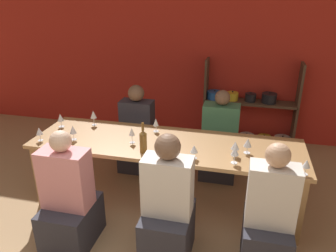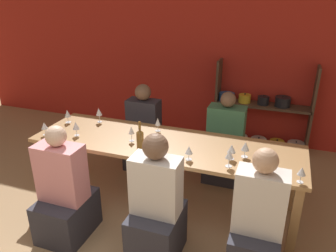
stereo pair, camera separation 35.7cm
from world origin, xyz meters
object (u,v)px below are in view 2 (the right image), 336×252
wine_glass_red_b (158,122)px  wine_glass_red_c (245,147)px  wine_glass_white_b (67,114)px  shelf_unit (259,120)px  person_far_a (225,148)px  wine_glass_white_a (302,172)px  wine_glass_red_d (155,147)px  person_far_b (144,137)px  wine_glass_white_c (229,155)px  person_near_c (65,198)px  wine_glass_empty_a (76,126)px  wine_glass_empty_b (44,126)px  wine_glass_empty_d (131,130)px  dining_table (165,149)px  wine_glass_red_e (232,149)px  wine_glass_red_a (99,112)px  wine_glass_empty_c (189,150)px  person_near_a (256,233)px  person_near_b (157,215)px  wine_bottle_green (140,140)px

wine_glass_red_b → wine_glass_red_c: size_ratio=1.00×
wine_glass_white_b → shelf_unit: bearing=39.0°
person_far_a → wine_glass_white_a: bearing=125.9°
wine_glass_red_d → person_far_b: (-0.60, 1.09, -0.45)m
wine_glass_white_c → person_near_c: size_ratio=0.14×
wine_glass_empty_a → wine_glass_empty_b: bearing=-162.6°
wine_glass_red_d → wine_glass_empty_d: (-0.37, 0.25, 0.02)m
dining_table → wine_glass_empty_b: wine_glass_empty_b is taller
wine_glass_red_e → person_far_a: 1.09m
wine_glass_red_a → person_far_a: (1.49, 0.55, -0.49)m
wine_glass_empty_c → wine_glass_red_e: bearing=21.4°
wine_glass_red_b → wine_glass_red_c: 1.08m
wine_glass_red_d → wine_glass_red_e: bearing=15.8°
wine_glass_white_b → wine_glass_white_c: (2.07, -0.42, 0.01)m
wine_glass_red_e → person_near_a: person_near_a is taller
wine_glass_red_b → wine_glass_empty_c: (0.54, -0.54, -0.01)m
wine_glass_empty_b → person_near_b: (1.56, -0.52, -0.43)m
wine_glass_empty_b → wine_glass_white_b: (0.02, 0.41, 0.00)m
wine_glass_empty_d → wine_glass_empty_b: bearing=-169.4°
shelf_unit → wine_glass_red_b: (-1.04, -1.64, 0.44)m
wine_glass_empty_b → wine_glass_white_c: wine_glass_white_c is taller
wine_glass_empty_d → wine_glass_red_b: bearing=64.3°
wine_glass_white_a → wine_glass_red_c: bearing=149.3°
person_far_a → wine_glass_red_b: bearing=38.4°
wine_glass_white_b → wine_glass_red_e: bearing=-7.3°
shelf_unit → wine_glass_white_c: size_ratio=8.33×
wine_glass_empty_c → person_far_a: person_far_a is taller
wine_glass_empty_a → wine_glass_white_b: bearing=137.6°
person_near_a → wine_glass_empty_c: bearing=148.1°
wine_glass_red_e → person_near_b: bearing=-128.5°
shelf_unit → wine_bottle_green: shelf_unit is taller
wine_glass_empty_a → wine_glass_red_a: bearing=85.8°
wine_glass_empty_a → person_near_b: 1.43m
wine_glass_white_a → person_near_a: (-0.30, -0.38, -0.43)m
wine_glass_red_a → wine_glass_white_c: size_ratio=1.08×
wine_glass_white_c → person_far_b: size_ratio=0.15×
dining_table → wine_glass_empty_d: bearing=-165.1°
person_far_a → person_far_b: person_far_b is taller
wine_glass_red_a → person_near_a: (2.04, -1.01, -0.46)m
wine_glass_red_b → person_near_a: 1.66m
wine_glass_red_b → person_near_c: bearing=-117.3°
wine_glass_red_e → wine_glass_white_c: wine_glass_white_c is taller
person_near_b → person_far_b: person_near_b is taller
wine_glass_red_b → person_far_b: (-0.40, 0.49, -0.46)m
wine_glass_white_a → wine_glass_red_e: bearing=161.1°
wine_glass_empty_a → wine_glass_red_d: bearing=-9.4°
wine_glass_empty_b → wine_glass_empty_d: bearing=10.6°
dining_table → wine_glass_red_b: (-0.18, 0.26, 0.19)m
wine_glass_empty_c → person_far_a: 1.21m
wine_bottle_green → wine_glass_white_b: (-1.16, 0.40, -0.01)m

